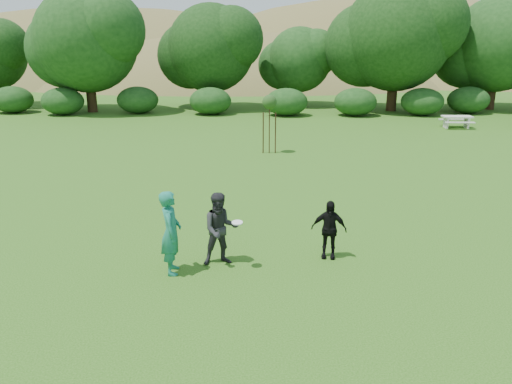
% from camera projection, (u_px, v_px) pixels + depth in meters
% --- Properties ---
extents(ground, '(120.00, 120.00, 0.00)m').
position_uv_depth(ground, '(254.00, 271.00, 12.23)').
color(ground, '#19470C').
rests_on(ground, ground).
extents(player_teal, '(0.59, 0.81, 2.07)m').
position_uv_depth(player_teal, '(171.00, 233.00, 11.88)').
color(player_teal, '#19745D').
rests_on(player_teal, ground).
extents(player_grey, '(1.05, 0.91, 1.87)m').
position_uv_depth(player_grey, '(221.00, 229.00, 12.37)').
color(player_grey, '#27282A').
rests_on(player_grey, ground).
extents(player_black, '(0.96, 0.52, 1.55)m').
position_uv_depth(player_black, '(329.00, 229.00, 12.78)').
color(player_black, black).
rests_on(player_black, ground).
extents(frisbee, '(0.27, 0.27, 0.05)m').
position_uv_depth(frisbee, '(237.00, 223.00, 12.01)').
color(frisbee, white).
rests_on(frisbee, ground).
extents(sapling, '(0.70, 0.70, 2.85)m').
position_uv_depth(sapling, '(270.00, 104.00, 23.96)').
color(sapling, '#3A2116').
rests_on(sapling, ground).
extents(picnic_table, '(1.80, 1.48, 0.76)m').
position_uv_depth(picnic_table, '(457.00, 120.00, 31.30)').
color(picnic_table, beige).
rests_on(picnic_table, ground).
extents(hillside, '(150.00, 72.00, 52.00)m').
position_uv_depth(hillside, '(260.00, 149.00, 81.14)').
color(hillside, olive).
rests_on(hillside, ground).
extents(tree_row, '(53.92, 10.38, 9.62)m').
position_uv_depth(tree_row, '(305.00, 45.00, 38.10)').
color(tree_row, '#3A2616').
rests_on(tree_row, ground).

